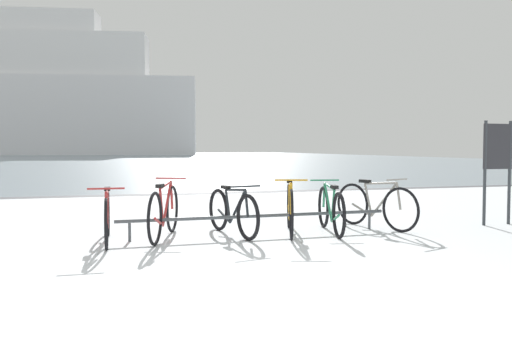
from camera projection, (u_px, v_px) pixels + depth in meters
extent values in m
cube|color=gray|center=(119.00, 157.00, 66.72)|extent=(80.00, 110.00, 0.08)
cube|color=#47474C|center=(151.00, 195.00, 13.88)|extent=(80.00, 0.50, 0.05)
cylinder|color=#4C5156|center=(258.00, 216.00, 7.49)|extent=(4.08, 0.10, 0.05)
cylinder|color=#4C5156|center=(130.00, 231.00, 6.97)|extent=(0.04, 0.04, 0.28)
cylinder|color=#4C5156|center=(369.00, 220.00, 8.02)|extent=(0.04, 0.04, 0.28)
torus|color=black|center=(106.00, 224.00, 6.39)|extent=(0.05, 0.66, 0.66)
torus|color=black|center=(108.00, 213.00, 7.41)|extent=(0.05, 0.66, 0.66)
cylinder|color=#B22D2D|center=(107.00, 211.00, 6.72)|extent=(0.04, 0.55, 0.56)
cylinder|color=#B22D2D|center=(107.00, 210.00, 7.05)|extent=(0.04, 0.19, 0.50)
cylinder|color=#B22D2D|center=(107.00, 192.00, 6.78)|extent=(0.05, 0.69, 0.08)
cylinder|color=#B22D2D|center=(108.00, 221.00, 7.20)|extent=(0.04, 0.46, 0.18)
cylinder|color=#B22D2D|center=(106.00, 208.00, 6.42)|extent=(0.04, 0.12, 0.40)
cube|color=black|center=(107.00, 189.00, 7.11)|extent=(0.08, 0.20, 0.05)
cylinder|color=#B22D2D|center=(106.00, 189.00, 6.45)|extent=(0.46, 0.03, 0.02)
torus|color=black|center=(172.00, 209.00, 7.73)|extent=(0.27, 0.69, 0.71)
torus|color=black|center=(155.00, 219.00, 6.67)|extent=(0.27, 0.69, 0.71)
cylinder|color=#B22D2D|center=(167.00, 203.00, 7.38)|extent=(0.21, 0.54, 0.61)
cylinder|color=#B22D2D|center=(162.00, 207.00, 7.04)|extent=(0.10, 0.20, 0.54)
cylinder|color=#B22D2D|center=(166.00, 185.00, 7.29)|extent=(0.26, 0.67, 0.09)
cylinder|color=#B22D2D|center=(159.00, 222.00, 6.90)|extent=(0.18, 0.45, 0.19)
cylinder|color=#B22D2D|center=(172.00, 195.00, 7.68)|extent=(0.07, 0.12, 0.43)
cube|color=black|center=(160.00, 186.00, 6.94)|extent=(0.14, 0.22, 0.05)
cylinder|color=#B22D2D|center=(171.00, 178.00, 7.63)|extent=(0.44, 0.17, 0.02)
torus|color=black|center=(248.00, 217.00, 7.03)|extent=(0.19, 0.65, 0.65)
torus|color=black|center=(218.00, 210.00, 7.90)|extent=(0.19, 0.65, 0.65)
cylinder|color=#1E2328|center=(238.00, 207.00, 7.30)|extent=(0.15, 0.52, 0.54)
cylinder|color=#1E2328|center=(228.00, 206.00, 7.59)|extent=(0.07, 0.19, 0.49)
cylinder|color=#1E2328|center=(235.00, 190.00, 7.36)|extent=(0.17, 0.64, 0.08)
cylinder|color=#1E2328|center=(224.00, 216.00, 7.71)|extent=(0.13, 0.43, 0.18)
cylinder|color=#1E2328|center=(247.00, 204.00, 7.05)|extent=(0.06, 0.11, 0.38)
cube|color=black|center=(226.00, 187.00, 7.64)|extent=(0.12, 0.21, 0.05)
cylinder|color=#1E2328|center=(245.00, 186.00, 7.07)|extent=(0.45, 0.12, 0.02)
torus|color=black|center=(291.00, 214.00, 7.09)|extent=(0.25, 0.69, 0.71)
torus|color=black|center=(289.00, 205.00, 8.17)|extent=(0.25, 0.69, 0.71)
cylinder|color=gold|center=(290.00, 202.00, 7.44)|extent=(0.21, 0.55, 0.61)
cylinder|color=gold|center=(290.00, 201.00, 7.79)|extent=(0.09, 0.20, 0.54)
cylinder|color=gold|center=(290.00, 184.00, 7.50)|extent=(0.25, 0.68, 0.09)
cylinder|color=gold|center=(289.00, 212.00, 7.94)|extent=(0.18, 0.46, 0.19)
cylinder|color=gold|center=(291.00, 199.00, 7.12)|extent=(0.07, 0.12, 0.43)
cube|color=black|center=(289.00, 181.00, 7.85)|extent=(0.14, 0.21, 0.05)
cylinder|color=gold|center=(291.00, 180.00, 7.15)|extent=(0.45, 0.16, 0.02)
torus|color=black|center=(323.00, 207.00, 8.19)|extent=(0.18, 0.66, 0.66)
torus|color=black|center=(339.00, 215.00, 7.18)|extent=(0.18, 0.66, 0.66)
cylinder|color=#2D8C60|center=(328.00, 202.00, 7.86)|extent=(0.14, 0.53, 0.56)
cylinder|color=#2D8C60|center=(333.00, 206.00, 7.53)|extent=(0.07, 0.19, 0.50)
cylinder|color=#2D8C60|center=(329.00, 186.00, 7.77)|extent=(0.16, 0.66, 0.08)
cylinder|color=#2D8C60|center=(335.00, 218.00, 7.40)|extent=(0.12, 0.44, 0.18)
cylinder|color=#2D8C60|center=(324.00, 195.00, 8.15)|extent=(0.06, 0.12, 0.39)
cube|color=black|center=(334.00, 187.00, 7.44)|extent=(0.12, 0.21, 0.05)
cylinder|color=#2D8C60|center=(325.00, 180.00, 8.10)|extent=(0.46, 0.11, 0.02)
torus|color=black|center=(400.00, 210.00, 7.71)|extent=(0.27, 0.66, 0.69)
torus|color=black|center=(352.00, 204.00, 8.51)|extent=(0.27, 0.66, 0.69)
cylinder|color=gray|center=(384.00, 200.00, 7.96)|extent=(0.21, 0.50, 0.58)
cylinder|color=gray|center=(368.00, 200.00, 8.23)|extent=(0.10, 0.18, 0.52)
cylinder|color=gray|center=(380.00, 183.00, 8.01)|extent=(0.25, 0.62, 0.08)
cylinder|color=gray|center=(362.00, 210.00, 8.34)|extent=(0.18, 0.42, 0.19)
cylinder|color=gray|center=(399.00, 196.00, 7.73)|extent=(0.07, 0.12, 0.41)
cube|color=black|center=(365.00, 181.00, 8.27)|extent=(0.14, 0.22, 0.05)
cylinder|color=gray|center=(397.00, 180.00, 7.75)|extent=(0.44, 0.18, 0.02)
cylinder|color=#33383D|center=(485.00, 173.00, 8.38)|extent=(0.05, 0.05, 1.73)
cylinder|color=#33383D|center=(509.00, 173.00, 8.52)|extent=(0.05, 0.05, 1.73)
cube|color=#2D2D33|center=(498.00, 146.00, 8.43)|extent=(0.55, 0.04, 0.75)
cube|color=white|center=(33.00, 116.00, 85.20)|extent=(54.62, 17.84, 12.98)
cube|color=white|center=(23.00, 55.00, 84.60)|extent=(41.11, 14.21, 7.14)
cube|color=white|center=(23.00, 23.00, 84.36)|extent=(24.95, 10.10, 3.63)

